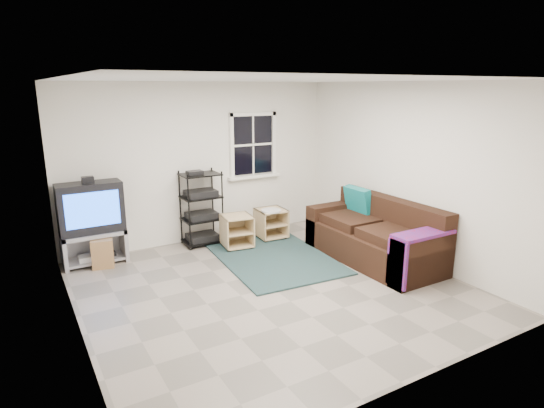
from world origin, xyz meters
TOP-DOWN VIEW (x-y plane):
  - room at (0.95, 2.27)m, footprint 4.60×4.62m
  - tv_unit at (-1.81, 2.06)m, footprint 0.88×0.44m
  - av_rack at (-0.13, 2.06)m, footprint 0.61×0.44m
  - side_table_left at (0.29, 1.63)m, footprint 0.51×0.51m
  - side_table_right at (0.99, 1.74)m, footprint 0.49×0.50m
  - sofa at (1.84, 0.08)m, footprint 0.96×2.17m
  - shag_rug at (0.55, 0.86)m, footprint 1.68×2.22m
  - paper_bag at (-1.74, 1.81)m, footprint 0.33×0.25m

SIDE VIEW (x-z plane):
  - shag_rug at x=0.55m, z-range 0.00..0.02m
  - paper_bag at x=-1.74m, z-range 0.00..0.42m
  - side_table_left at x=0.29m, z-range 0.02..0.55m
  - side_table_right at x=0.99m, z-range 0.03..0.57m
  - sofa at x=1.84m, z-range -0.15..0.84m
  - av_rack at x=-0.13m, z-range -0.08..1.14m
  - tv_unit at x=-1.81m, z-range 0.06..1.36m
  - room at x=0.95m, z-range -0.82..3.78m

